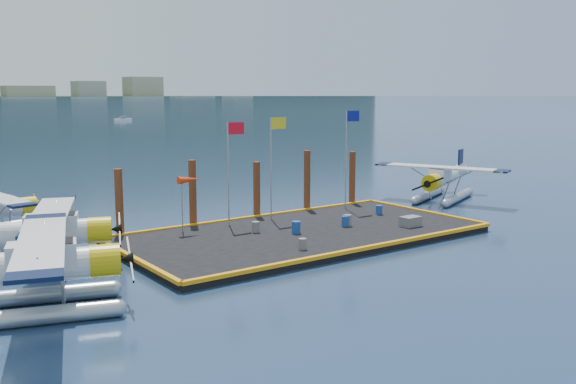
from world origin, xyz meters
name	(u,v)px	position (x,y,z in m)	size (l,w,h in m)	color
ground	(302,238)	(0.00, 0.00, 0.00)	(4000.00, 4000.00, 0.00)	navy
dock	(302,235)	(0.00, 0.00, 0.20)	(20.00, 10.00, 0.40)	black
dock_bumpers	(302,230)	(0.00, 0.00, 0.49)	(20.25, 10.25, 0.18)	orange
seaplane_a	(30,272)	(-15.61, -4.09, 1.63)	(9.78, 10.48, 3.74)	#9CA2AB
seaplane_b	(43,237)	(-13.58, 1.82, 1.57)	(9.40, 9.96, 3.60)	#9CA2AB
seaplane_d	(442,181)	(15.90, 3.66, 1.53)	(9.13, 9.60, 3.51)	#9CA2AB
drum_0	(296,227)	(-0.62, -0.27, 0.74)	(0.48, 0.48, 0.68)	navy
drum_1	(347,220)	(2.98, -0.44, 0.73)	(0.47, 0.47, 0.66)	slate
drum_2	(345,221)	(2.78, -0.48, 0.71)	(0.43, 0.43, 0.61)	navy
drum_3	(302,244)	(-2.52, -3.35, 0.68)	(0.39, 0.39, 0.55)	slate
drum_4	(379,210)	(6.93, 1.03, 0.69)	(0.42, 0.42, 0.59)	navy
drum_5	(256,227)	(-2.29, 1.27, 0.70)	(0.43, 0.43, 0.61)	slate
crate	(411,221)	(5.89, -2.66, 0.69)	(1.15, 0.77, 0.58)	slate
flagpole_red	(231,157)	(-2.29, 3.80, 4.40)	(1.14, 0.08, 6.00)	#93929A
flagpole_yellow	(274,152)	(0.70, 3.80, 4.51)	(1.14, 0.08, 6.20)	#93929A
flagpole_blue	(348,145)	(6.70, 3.80, 4.69)	(1.14, 0.08, 6.50)	#93929A
windsock	(189,181)	(-5.03, 3.80, 3.23)	(1.40, 0.44, 3.12)	#93929A
piling_0	(119,205)	(-8.50, 5.40, 2.00)	(0.44, 0.44, 4.00)	#4D2B16
piling_1	(193,195)	(-4.00, 5.40, 2.10)	(0.44, 0.44, 4.20)	#4D2B16
piling_2	(257,192)	(0.50, 5.40, 1.90)	(0.44, 0.44, 3.80)	#4D2B16
piling_3	(307,183)	(4.50, 5.40, 2.15)	(0.44, 0.44, 4.30)	#4D2B16
piling_4	(352,180)	(8.50, 5.40, 2.00)	(0.44, 0.44, 4.00)	#4D2B16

